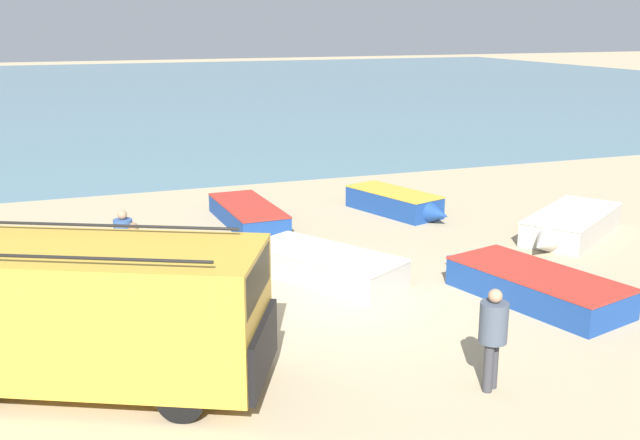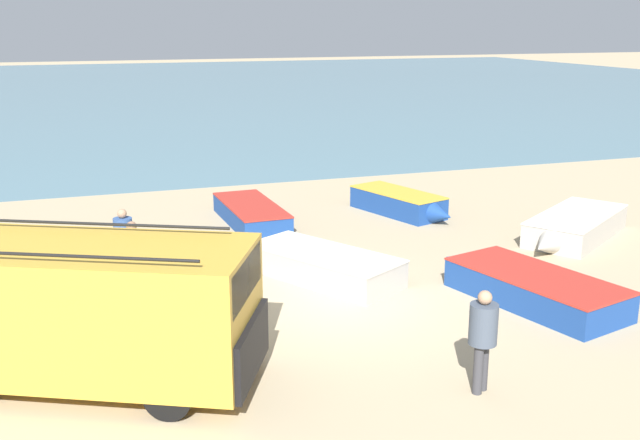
# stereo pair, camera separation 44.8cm
# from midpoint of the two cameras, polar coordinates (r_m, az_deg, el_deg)

# --- Properties ---
(ground_plane) EXTENTS (200.00, 200.00, 0.00)m
(ground_plane) POSITION_cam_midpoint_polar(r_m,az_deg,el_deg) (15.28, 0.95, -6.65)
(ground_plane) COLOR tan
(sea_water) EXTENTS (120.00, 80.00, 0.01)m
(sea_water) POSITION_cam_midpoint_polar(r_m,az_deg,el_deg) (65.68, -15.89, 9.51)
(sea_water) COLOR slate
(sea_water) RESTS_ON ground_plane
(parked_van) EXTENTS (5.70, 4.26, 2.43)m
(parked_van) POSITION_cam_midpoint_polar(r_m,az_deg,el_deg) (12.30, -17.70, -6.60)
(parked_van) COLOR gold
(parked_van) RESTS_ON ground_plane
(fishing_rowboat_0) EXTENTS (1.51, 4.43, 0.55)m
(fishing_rowboat_0) POSITION_cam_midpoint_polar(r_m,az_deg,el_deg) (21.62, -6.23, 0.55)
(fishing_rowboat_0) COLOR navy
(fishing_rowboat_0) RESTS_ON ground_plane
(fishing_rowboat_1) EXTENTS (2.53, 4.62, 0.63)m
(fishing_rowboat_1) POSITION_cam_midpoint_polar(r_m,az_deg,el_deg) (16.15, 15.06, -4.79)
(fishing_rowboat_1) COLOR navy
(fishing_rowboat_1) RESTS_ON ground_plane
(fishing_rowboat_2) EXTENTS (4.37, 3.43, 0.66)m
(fishing_rowboat_2) POSITION_cam_midpoint_polar(r_m,az_deg,el_deg) (21.04, 17.94, -0.36)
(fishing_rowboat_2) COLOR #ADA89E
(fishing_rowboat_2) RESTS_ON ground_plane
(fishing_rowboat_3) EXTENTS (2.13, 3.80, 0.67)m
(fishing_rowboat_3) POSITION_cam_midpoint_polar(r_m,az_deg,el_deg) (22.53, 5.34, 1.32)
(fishing_rowboat_3) COLOR navy
(fishing_rowboat_3) RESTS_ON ground_plane
(fishing_rowboat_4) EXTENTS (4.08, 3.13, 0.49)m
(fishing_rowboat_4) POSITION_cam_midpoint_polar(r_m,az_deg,el_deg) (20.27, -23.79, -1.74)
(fishing_rowboat_4) COLOR #234CA3
(fishing_rowboat_4) RESTS_ON ground_plane
(fishing_rowboat_5) EXTENTS (3.10, 4.29, 0.64)m
(fishing_rowboat_5) POSITION_cam_midpoint_polar(r_m,az_deg,el_deg) (16.89, -0.75, -3.36)
(fishing_rowboat_5) COLOR #ADA89E
(fishing_rowboat_5) RESTS_ON ground_plane
(fisherman_0) EXTENTS (0.44, 0.44, 1.68)m
(fisherman_0) POSITION_cam_midpoint_polar(r_m,az_deg,el_deg) (11.92, 11.99, -8.22)
(fisherman_0) COLOR #38383D
(fisherman_0) RESTS_ON ground_plane
(fisherman_1) EXTENTS (0.43, 0.43, 1.64)m
(fisherman_1) POSITION_cam_midpoint_polar(r_m,az_deg,el_deg) (15.94, -14.69, -2.49)
(fisherman_1) COLOR #5B564C
(fisherman_1) RESTS_ON ground_plane
(fisherman_2) EXTENTS (0.42, 0.42, 1.59)m
(fisherman_2) POSITION_cam_midpoint_polar(r_m,az_deg,el_deg) (17.21, -15.45, -1.35)
(fisherman_2) COLOR navy
(fisherman_2) RESTS_ON ground_plane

